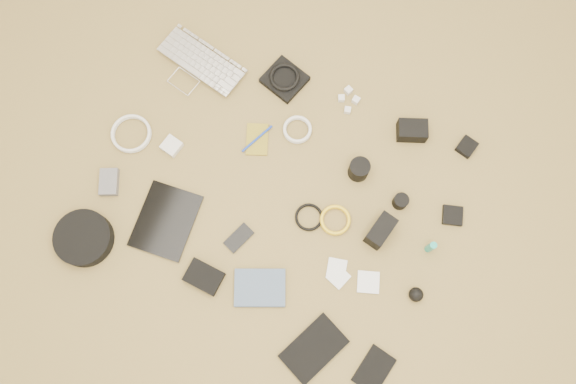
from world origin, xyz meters
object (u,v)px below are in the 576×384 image
at_px(phone, 239,238).
at_px(paperback, 260,307).
at_px(laptop, 194,71).
at_px(headphone_case, 84,238).
at_px(tablet, 166,221).
at_px(dslr_camera, 412,131).

bearing_deg(phone, paperback, -27.78).
height_order(laptop, headphone_case, headphone_case).
distance_m(tablet, headphone_case, 0.31).
bearing_deg(paperback, phone, 17.85).
relative_size(laptop, dslr_camera, 3.19).
height_order(laptop, paperback, laptop).
xyz_separation_m(laptop, tablet, (0.18, -0.61, -0.01)).
relative_size(dslr_camera, headphone_case, 0.53).
distance_m(laptop, dslr_camera, 0.92).
bearing_deg(laptop, tablet, -61.39).
height_order(laptop, phone, laptop).
bearing_deg(paperback, laptop, 16.53).
bearing_deg(laptop, headphone_case, -82.58).
relative_size(dslr_camera, phone, 1.02).
xyz_separation_m(tablet, paperback, (0.47, -0.15, 0.00)).
distance_m(headphone_case, paperback, 0.72).
bearing_deg(tablet, headphone_case, -148.03).
bearing_deg(headphone_case, phone, 24.19).
distance_m(tablet, phone, 0.29).
bearing_deg(paperback, dslr_camera, -40.94).
xyz_separation_m(phone, headphone_case, (-0.53, -0.24, 0.03)).
height_order(tablet, phone, tablet).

